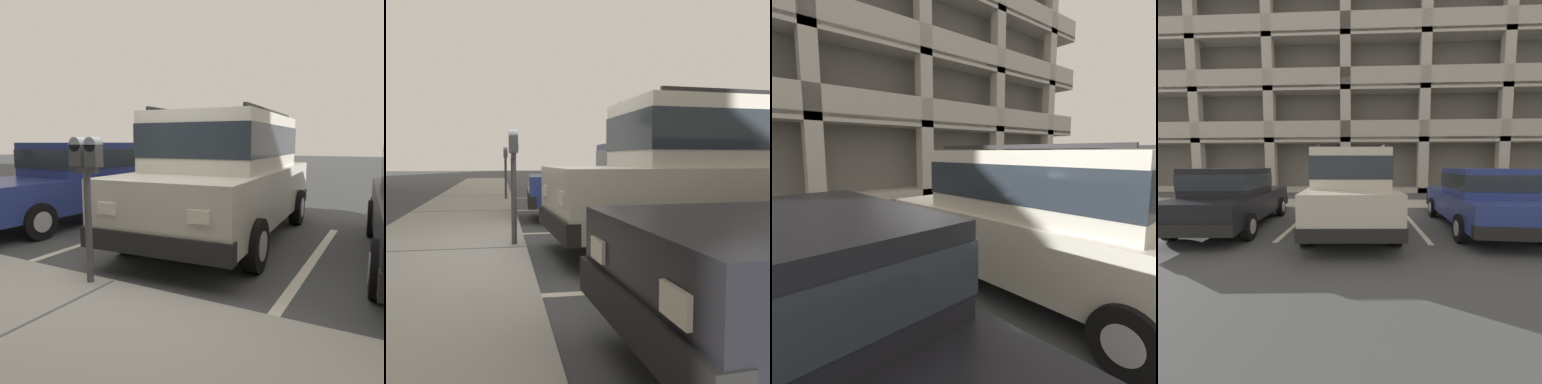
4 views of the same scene
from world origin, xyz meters
The scene contains 6 objects.
ground_plane centered at (0.00, 0.00, -0.05)m, with size 80.00×80.00×0.10m.
sidewalk centered at (0.00, 1.30, 0.06)m, with size 40.00×2.20×0.12m.
parking_stall_lines centered at (1.62, -1.40, 0.00)m, with size 13.11×4.80×0.01m.
silver_suv centered at (-0.10, -2.48, 1.09)m, with size 2.21×4.88×2.03m.
dark_hatchback centered at (3.16, -2.36, 0.82)m, with size 2.01×4.57×1.54m.
parking_meter_near centered at (0.20, 0.35, 1.22)m, with size 0.35×0.12×1.48m.
Camera 1 is at (-2.50, 3.12, 1.56)m, focal length 35.00 mm.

